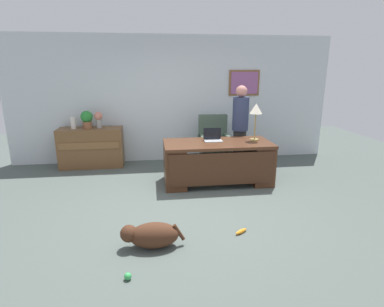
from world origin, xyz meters
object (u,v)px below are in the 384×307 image
object	(u,v)px
credenza	(92,148)
potted_plant	(87,119)
laptop	(213,138)
vase_empty	(73,123)
armchair	(214,144)
desk	(218,161)
desk_lamp	(256,111)
dog_toy_bone	(241,231)
person_standing	(240,127)
vase_with_flowers	(98,118)
dog_toy_ball	(128,276)
dog_lying	(151,235)

from	to	relation	value
credenza	potted_plant	world-z (taller)	potted_plant
credenza	laptop	size ratio (longest dim) A/B	4.04
vase_empty	potted_plant	world-z (taller)	potted_plant
armchair	vase_empty	size ratio (longest dim) A/B	4.63
desk	desk_lamp	xyz separation A→B (m)	(0.69, 0.10, 0.87)
credenza	vase_empty	size ratio (longest dim) A/B	5.58
vase_empty	desk_lamp	bearing A→B (deg)	-19.40
dog_toy_bone	person_standing	bearing A→B (deg)	74.98
desk	credenza	bearing A→B (deg)	151.65
vase_with_flowers	dog_toy_bone	distance (m)	3.90
vase_empty	dog_toy_bone	world-z (taller)	vase_empty
person_standing	vase_empty	size ratio (longest dim) A/B	7.31
desk_lamp	dog_toy_ball	size ratio (longest dim) A/B	8.97
dog_lying	vase_with_flowers	bearing A→B (deg)	107.47
laptop	potted_plant	distance (m)	2.66
desk	vase_with_flowers	world-z (taller)	vase_with_flowers
desk	credenza	world-z (taller)	credenza
desk	armchair	xyz separation A→B (m)	(0.14, 1.02, 0.07)
credenza	desk_lamp	distance (m)	3.45
desk_lamp	dog_lying	bearing A→B (deg)	-132.71
credenza	potted_plant	xyz separation A→B (m)	(-0.04, 0.00, 0.61)
armchair	dog_lying	xyz separation A→B (m)	(-1.34, -2.97, -0.33)
desk	vase_empty	distance (m)	3.07
laptop	dog_toy_ball	distance (m)	3.11
dog_toy_bone	vase_with_flowers	bearing A→B (deg)	124.84
dog_toy_ball	armchair	bearing A→B (deg)	65.95
vase_empty	dog_toy_ball	size ratio (longest dim) A/B	3.13
dog_toy_bone	desk	bearing A→B (deg)	87.68
laptop	vase_with_flowers	xyz separation A→B (m)	(-2.16, 1.14, 0.22)
vase_with_flowers	dog_toy_ball	bearing A→B (deg)	-78.26
dog_lying	potted_plant	distance (m)	3.60
desk_lamp	potted_plant	bearing A→B (deg)	159.05
desk	desk_lamp	size ratio (longest dim) A/B	2.86
laptop	potted_plant	bearing A→B (deg)	154.62
desk	laptop	size ratio (longest dim) A/B	5.94
credenza	desk_lamp	xyz separation A→B (m)	(3.11, -1.21, 0.87)
armchair	desk	bearing A→B (deg)	-97.81
dog_lying	potted_plant	world-z (taller)	potted_plant
dog_toy_ball	credenza	bearing A→B (deg)	104.42
armchair	vase_with_flowers	distance (m)	2.45
credenza	dog_lying	size ratio (longest dim) A/B	1.73
dog_lying	credenza	bearing A→B (deg)	110.43
desk_lamp	dog_toy_ball	world-z (taller)	desk_lamp
laptop	desk_lamp	xyz separation A→B (m)	(0.76, -0.07, 0.47)
desk	desk_lamp	bearing A→B (deg)	8.00
person_standing	potted_plant	distance (m)	3.12
person_standing	vase_with_flowers	world-z (taller)	person_standing
laptop	vase_empty	size ratio (longest dim) A/B	1.38
desk	dog_toy_ball	size ratio (longest dim) A/B	25.66
vase_with_flowers	dog_toy_bone	size ratio (longest dim) A/B	1.72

